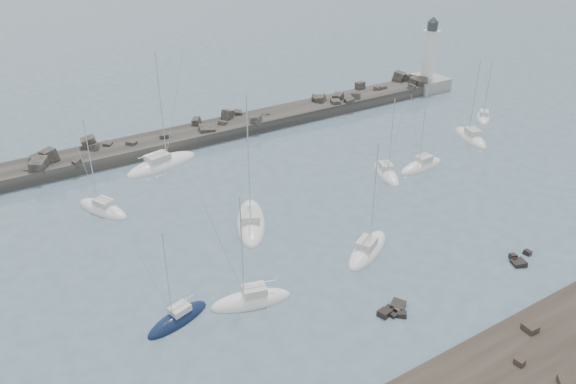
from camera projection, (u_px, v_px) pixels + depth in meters
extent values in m
plane|color=slate|center=(358.00, 252.00, 61.03)|extent=(400.00, 400.00, 0.00)
cube|color=black|center=(565.00, 382.00, 44.07)|extent=(1.42, 1.43, 0.52)
cube|color=black|center=(520.00, 361.00, 46.04)|extent=(0.78, 0.85, 0.46)
cube|color=black|center=(530.00, 327.00, 49.58)|extent=(1.21, 1.27, 0.53)
cube|color=black|center=(397.00, 309.00, 52.39)|extent=(0.69, 0.76, 0.51)
cube|color=black|center=(398.00, 307.00, 53.04)|extent=(1.81, 1.88, 1.16)
cube|color=black|center=(390.00, 310.00, 52.67)|extent=(1.12, 1.20, 0.75)
cube|color=black|center=(384.00, 315.00, 51.96)|extent=(1.48, 1.32, 1.20)
cube|color=black|center=(393.00, 316.00, 51.79)|extent=(0.66, 0.72, 0.62)
cube|color=black|center=(402.00, 314.00, 51.76)|extent=(1.17, 1.21, 0.62)
cube|color=black|center=(528.00, 252.00, 60.56)|extent=(0.84, 0.86, 0.65)
cube|color=black|center=(513.00, 257.00, 59.77)|extent=(0.89, 0.94, 0.72)
cube|color=black|center=(518.00, 265.00, 58.99)|extent=(1.81, 1.86, 1.20)
cube|color=black|center=(518.00, 262.00, 59.24)|extent=(0.93, 0.84, 0.65)
cube|color=black|center=(514.00, 260.00, 59.58)|extent=(1.04, 0.99, 0.84)
cube|color=#2F2C29|center=(165.00, 146.00, 85.78)|extent=(115.00, 6.00, 3.20)
cube|color=#2F2C29|center=(164.00, 136.00, 84.71)|extent=(1.51, 1.67, 1.46)
cube|color=#2F2C29|center=(77.00, 163.00, 76.83)|extent=(1.57, 1.48, 1.43)
cube|color=#2F2C29|center=(49.00, 156.00, 76.99)|extent=(2.52, 2.46, 2.20)
cube|color=#2F2C29|center=(197.00, 122.00, 89.23)|extent=(1.99, 1.79, 1.55)
cube|color=#2F2C29|center=(238.00, 114.00, 93.51)|extent=(1.67, 1.77, 1.72)
cube|color=#2F2C29|center=(89.00, 145.00, 81.78)|extent=(1.37, 1.33, 1.09)
cube|color=#2F2C29|center=(95.00, 148.00, 80.66)|extent=(1.67, 1.80, 1.60)
cube|color=#2F2C29|center=(321.00, 100.00, 99.11)|extent=(2.63, 2.44, 2.14)
cube|color=#2F2C29|center=(349.00, 100.00, 98.84)|extent=(1.86, 1.74, 1.43)
cube|color=#2F2C29|center=(89.00, 143.00, 81.33)|extent=(2.56, 2.00, 2.26)
cube|color=#2F2C29|center=(336.00, 103.00, 98.33)|extent=(1.96, 2.05, 1.16)
cube|color=#2F2C29|center=(38.00, 158.00, 77.38)|extent=(2.42, 1.93, 1.81)
cube|color=#2F2C29|center=(383.00, 89.00, 105.53)|extent=(1.48, 1.40, 1.30)
cube|color=#2F2C29|center=(338.00, 97.00, 100.02)|extent=(2.37, 2.19, 1.70)
cube|color=#2F2C29|center=(222.00, 125.00, 89.56)|extent=(1.84, 1.73, 1.49)
cube|color=#2F2C29|center=(410.00, 80.00, 109.91)|extent=(2.55, 2.57, 2.32)
cube|color=#2F2C29|center=(108.00, 145.00, 82.22)|extent=(1.71, 1.79, 1.15)
cube|color=#2F2C29|center=(356.00, 97.00, 100.69)|extent=(2.12, 2.36, 1.82)
cube|color=#2F2C29|center=(228.00, 115.00, 91.59)|extent=(2.48, 2.25, 2.06)
cube|color=#2F2C29|center=(415.00, 81.00, 108.07)|extent=(2.43, 2.51, 1.99)
cube|color=#2F2C29|center=(316.00, 99.00, 99.58)|extent=(1.97, 2.13, 1.77)
cube|color=#2F2C29|center=(408.00, 78.00, 110.29)|extent=(2.93, 3.01, 1.73)
cube|color=#2F2C29|center=(376.00, 89.00, 104.99)|extent=(1.96, 1.84, 1.36)
cube|color=#2F2C29|center=(132.00, 144.00, 82.42)|extent=(1.81, 1.79, 0.95)
cube|color=#2F2C29|center=(28.00, 172.00, 75.00)|extent=(1.46, 1.52, 1.06)
cube|color=#2F2C29|center=(336.00, 98.00, 100.16)|extent=(1.39, 1.33, 1.13)
cube|color=#2F2C29|center=(207.00, 131.00, 87.24)|extent=(2.79, 2.65, 1.92)
cube|color=#2F2C29|center=(256.00, 121.00, 90.27)|extent=(2.39, 2.55, 1.79)
cube|color=#2F2C29|center=(39.00, 165.00, 75.09)|extent=(2.97, 3.22, 2.10)
cube|color=#2F2C29|center=(422.00, 84.00, 107.53)|extent=(2.89, 3.24, 2.62)
cube|color=#2F2C29|center=(399.00, 77.00, 109.74)|extent=(2.78, 2.95, 2.39)
cube|color=#2F2C29|center=(266.00, 114.00, 93.58)|extent=(1.20, 1.20, 1.01)
cube|color=#2F2C29|center=(360.00, 86.00, 105.35)|extent=(1.63, 1.51, 1.59)
cube|color=#2F2C29|center=(411.00, 88.00, 105.67)|extent=(2.02, 1.89, 1.72)
cube|color=gray|center=(426.00, 85.00, 110.99)|extent=(7.00, 7.00, 3.00)
cylinder|color=white|center=(429.00, 54.00, 108.15)|extent=(2.50, 2.50, 9.00)
cylinder|color=white|center=(432.00, 31.00, 106.05)|extent=(3.20, 3.20, 0.25)
cylinder|color=#33383D|center=(433.00, 26.00, 105.64)|extent=(2.00, 2.00, 1.60)
cone|color=#33383D|center=(433.00, 19.00, 105.02)|extent=(2.20, 2.20, 1.00)
ellipsoid|color=white|center=(103.00, 210.00, 68.93)|extent=(5.66, 8.36, 2.11)
cube|color=silver|center=(103.00, 202.00, 68.14)|extent=(2.42, 2.73, 0.69)
cylinder|color=silver|center=(91.00, 162.00, 66.23)|extent=(0.12, 0.12, 10.88)
cylinder|color=silver|center=(106.00, 199.00, 67.57)|extent=(1.45, 2.97, 0.10)
ellipsoid|color=#0E1B3B|center=(178.00, 320.00, 51.23)|extent=(6.91, 3.85, 1.83)
cube|color=silver|center=(180.00, 309.00, 50.93)|extent=(2.15, 1.80, 0.63)
cylinder|color=silver|center=(167.00, 277.00, 48.40)|extent=(0.11, 0.11, 8.90)
cylinder|color=silver|center=(183.00, 302.00, 50.96)|extent=(2.55, 0.84, 0.09)
ellipsoid|color=white|center=(251.00, 223.00, 66.15)|extent=(7.88, 10.99, 2.61)
cube|color=silver|center=(251.00, 215.00, 64.96)|extent=(3.29, 3.65, 0.80)
cylinder|color=silver|center=(248.00, 156.00, 62.96)|extent=(0.14, 0.14, 14.41)
cylinder|color=silver|center=(250.00, 212.00, 63.95)|extent=(2.08, 3.84, 0.11)
ellipsoid|color=white|center=(162.00, 165.00, 80.11)|extent=(11.75, 5.82, 2.63)
cube|color=silver|center=(158.00, 157.00, 79.05)|extent=(3.57, 2.89, 0.77)
cylinder|color=silver|center=(161.00, 106.00, 76.53)|extent=(0.13, 0.13, 15.21)
cylinder|color=silver|center=(152.00, 154.00, 78.22)|extent=(4.43, 1.07, 0.11)
ellipsoid|color=white|center=(251.00, 302.00, 53.53)|extent=(8.22, 4.35, 2.19)
cube|color=silver|center=(254.00, 290.00, 53.01)|extent=(2.53, 2.09, 0.75)
cylinder|color=silver|center=(242.00, 249.00, 50.41)|extent=(0.13, 0.13, 10.61)
cylinder|color=silver|center=(260.00, 283.00, 52.83)|extent=(3.07, 0.90, 0.11)
ellipsoid|color=white|center=(386.00, 174.00, 77.58)|extent=(4.92, 7.97, 2.01)
cube|color=silver|center=(386.00, 165.00, 77.35)|extent=(2.20, 2.54, 0.66)
cylinder|color=silver|center=(391.00, 136.00, 74.21)|extent=(0.11, 0.11, 10.30)
cylinder|color=silver|center=(385.00, 160.00, 77.52)|extent=(1.17, 2.89, 0.09)
ellipsoid|color=white|center=(367.00, 251.00, 61.09)|extent=(8.72, 6.36, 2.24)
cube|color=silver|center=(367.00, 243.00, 60.14)|extent=(2.90, 2.64, 0.74)
cylinder|color=silver|center=(374.00, 195.00, 58.44)|extent=(0.13, 0.13, 11.46)
cylinder|color=silver|center=(365.00, 240.00, 59.36)|extent=(3.04, 1.71, 0.11)
ellipsoid|color=white|center=(421.00, 167.00, 79.62)|extent=(8.13, 3.11, 2.16)
cube|color=silver|center=(424.00, 158.00, 79.22)|extent=(2.35, 1.78, 0.73)
cylinder|color=silver|center=(423.00, 127.00, 76.31)|extent=(0.12, 0.12, 10.74)
cylinder|color=silver|center=(427.00, 153.00, 79.20)|extent=(3.18, 0.36, 0.10)
ellipsoid|color=white|center=(470.00, 139.00, 88.74)|extent=(5.38, 9.04, 2.36)
cube|color=silver|center=(473.00, 131.00, 87.71)|extent=(2.44, 2.86, 0.80)
cylinder|color=silver|center=(475.00, 96.00, 86.10)|extent=(0.14, 0.14, 11.67)
cylinder|color=silver|center=(476.00, 128.00, 86.84)|extent=(1.25, 3.30, 0.11)
ellipsoid|color=white|center=(483.00, 118.00, 96.71)|extent=(6.56, 6.35, 1.94)
cube|color=silver|center=(484.00, 113.00, 95.87)|extent=(2.39, 2.36, 0.67)
cylinder|color=silver|center=(488.00, 86.00, 94.56)|extent=(0.11, 0.11, 9.41)
cylinder|color=silver|center=(485.00, 110.00, 95.16)|extent=(2.10, 1.98, 0.10)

